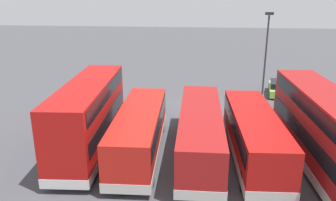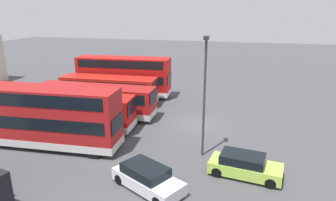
{
  "view_description": "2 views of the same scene",
  "coord_description": "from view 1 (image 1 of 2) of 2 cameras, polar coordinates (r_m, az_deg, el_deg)",
  "views": [
    {
      "loc": [
        -0.16,
        29.63,
        10.06
      ],
      "look_at": [
        2.63,
        2.9,
        1.35
      ],
      "focal_mm": 36.34,
      "sensor_mm": 36.0,
      "label": 1
    },
    {
      "loc": [
        -25.08,
        -3.84,
        9.98
      ],
      "look_at": [
        1.99,
        3.1,
        1.39
      ],
      "focal_mm": 32.34,
      "sensor_mm": 36.0,
      "label": 2
    }
  ],
  "objects": [
    {
      "name": "ground_plane",
      "position": [
        31.29,
        5.34,
        -0.88
      ],
      "size": [
        140.0,
        140.0,
        0.0
      ],
      "primitive_type": "plane",
      "color": "#47474C"
    },
    {
      "name": "bus_double_decker_near_end",
      "position": [
        21.84,
        24.43,
        -4.13
      ],
      "size": [
        3.26,
        12.04,
        4.55
      ],
      "color": "#A51919",
      "rests_on": "ground"
    },
    {
      "name": "bus_single_deck_second",
      "position": [
        21.64,
        14.21,
        -5.59
      ],
      "size": [
        3.1,
        10.47,
        2.95
      ],
      "color": "#B71411",
      "rests_on": "ground"
    },
    {
      "name": "bus_single_deck_third",
      "position": [
        21.66,
        5.44,
        -5.06
      ],
      "size": [
        2.8,
        11.54,
        2.95
      ],
      "color": "#A51919",
      "rests_on": "ground"
    },
    {
      "name": "bus_single_deck_fourth",
      "position": [
        21.64,
        -4.8,
        -5.07
      ],
      "size": [
        2.99,
        10.4,
        2.95
      ],
      "color": "red",
      "rests_on": "ground"
    },
    {
      "name": "bus_double_decker_fifth",
      "position": [
        22.49,
        -13.08,
        -2.31
      ],
      "size": [
        3.24,
        10.97,
        4.55
      ],
      "color": "#B71411",
      "rests_on": "ground"
    },
    {
      "name": "car_hatchback_silver",
      "position": [
        36.01,
        18.06,
        1.99
      ],
      "size": [
        2.43,
        4.57,
        1.43
      ],
      "color": "#A5D14C",
      "rests_on": "ground"
    },
    {
      "name": "car_small_green",
      "position": [
        31.83,
        24.95,
        -0.87
      ],
      "size": [
        3.68,
        4.71,
        1.43
      ],
      "color": "silver",
      "rests_on": "ground"
    },
    {
      "name": "lamp_post_tall",
      "position": [
        31.95,
        16.11,
        7.84
      ],
      "size": [
        0.7,
        0.3,
        8.29
      ],
      "color": "#38383D",
      "rests_on": "ground"
    }
  ]
}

